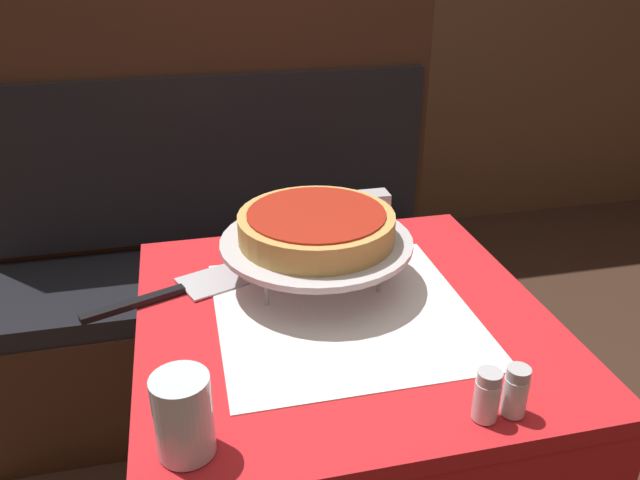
% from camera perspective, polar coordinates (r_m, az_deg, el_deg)
% --- Properties ---
extents(dining_table_front, '(0.72, 0.72, 0.76)m').
position_cam_1_polar(dining_table_front, '(1.18, 2.09, -10.65)').
color(dining_table_front, red).
rests_on(dining_table_front, ground_plane).
extents(dining_table_rear, '(0.67, 0.67, 0.76)m').
position_cam_1_polar(dining_table_rear, '(2.46, -14.65, 8.31)').
color(dining_table_rear, red).
rests_on(dining_table_rear, ground_plane).
extents(booth_bench, '(1.39, 0.47, 1.26)m').
position_cam_1_polar(booth_bench, '(1.97, -9.05, -4.66)').
color(booth_bench, '#3D2316').
rests_on(booth_bench, ground_plane).
extents(pizza_pan_stand, '(0.36, 0.36, 0.09)m').
position_cam_1_polar(pizza_pan_stand, '(1.17, -0.33, -0.33)').
color(pizza_pan_stand, '#ADADB2').
rests_on(pizza_pan_stand, dining_table_front).
extents(deep_dish_pizza, '(0.29, 0.29, 0.05)m').
position_cam_1_polar(deep_dish_pizza, '(1.16, -0.33, 1.32)').
color(deep_dish_pizza, tan).
rests_on(deep_dish_pizza, pizza_pan_stand).
extents(pizza_server, '(0.31, 0.17, 0.01)m').
position_cam_1_polar(pizza_server, '(1.20, -13.26, -4.68)').
color(pizza_server, '#BCBCC1').
rests_on(pizza_server, dining_table_front).
extents(water_glass_near, '(0.08, 0.08, 0.12)m').
position_cam_1_polar(water_glass_near, '(0.84, -12.39, -15.40)').
color(water_glass_near, silver).
rests_on(water_glass_near, dining_table_front).
extents(salt_shaker, '(0.04, 0.04, 0.08)m').
position_cam_1_polar(salt_shaker, '(0.91, 15.02, -13.56)').
color(salt_shaker, silver).
rests_on(salt_shaker, dining_table_front).
extents(pepper_shaker, '(0.03, 0.03, 0.08)m').
position_cam_1_polar(pepper_shaker, '(0.93, 17.45, -13.05)').
color(pepper_shaker, silver).
rests_on(pepper_shaker, dining_table_front).
extents(napkin_holder, '(0.10, 0.05, 0.09)m').
position_cam_1_polar(napkin_holder, '(1.40, 4.21, 2.57)').
color(napkin_holder, '#B2B2B7').
rests_on(napkin_holder, dining_table_front).
extents(condiment_caddy, '(0.11, 0.11, 0.16)m').
position_cam_1_polar(condiment_caddy, '(2.48, -16.20, 12.18)').
color(condiment_caddy, black).
rests_on(condiment_caddy, dining_table_rear).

